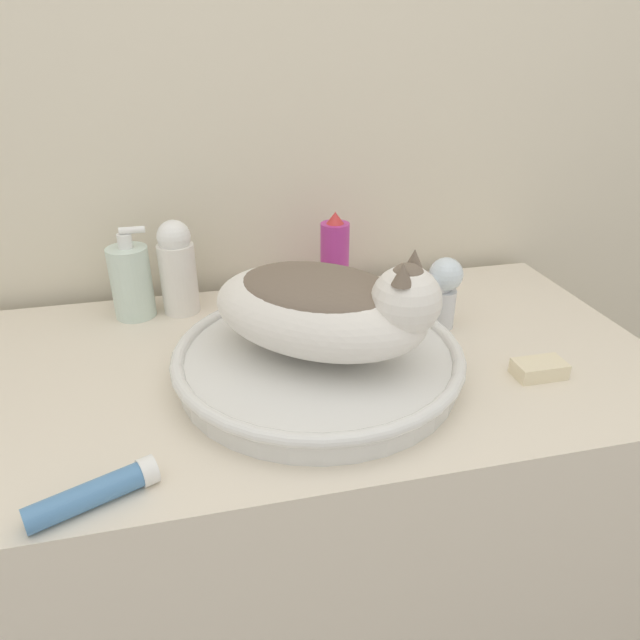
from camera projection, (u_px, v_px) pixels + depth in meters
The scene contains 10 objects.
wall_back at pixel (245, 79), 1.03m from camera, with size 8.00×0.05×2.40m.
vanity_counter at pixel (291, 543), 1.09m from camera, with size 1.20×0.60×0.81m.
sink_basin at pixel (318, 359), 0.85m from camera, with size 0.43×0.43×0.05m.
cat at pixel (325, 305), 0.81m from camera, with size 0.37×0.40×0.16m.
faucet at pixel (441, 287), 0.97m from camera, with size 0.13×0.08×0.14m.
soap_pump_bottle at pixel (131, 281), 1.01m from camera, with size 0.07×0.07×0.17m.
spray_bottle_trigger at pixel (335, 259), 1.09m from camera, with size 0.05×0.05×0.17m.
lotion_bottle_white at pixel (177, 268), 1.02m from camera, with size 0.07×0.07×0.17m.
cream_tube at pixel (95, 493), 0.62m from camera, with size 0.14×0.08×0.03m.
soap_bar at pixel (539, 369), 0.86m from camera, with size 0.08×0.04×0.02m.
Camera 1 is at (-0.12, -0.47, 1.28)m, focal length 32.00 mm.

